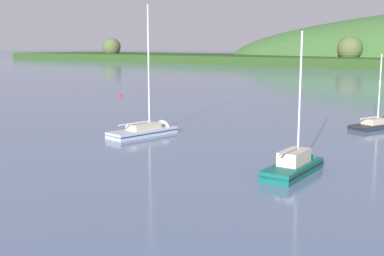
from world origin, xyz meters
TOP-DOWN VIEW (x-y plane):
  - sailboat_midwater_white at (11.61, 55.29)m, footprint 4.63×6.96m
  - sailboat_far_left at (-7.13, 37.92)m, footprint 4.09×8.76m
  - sailboat_outer_reach at (11.52, 31.59)m, footprint 2.22×7.35m
  - mooring_buoy_midchannel at (-35.92, 65.30)m, footprint 0.76×0.76m

SIDE VIEW (x-z plane):
  - mooring_buoy_midchannel at x=-35.92m, z-range -0.42..0.42m
  - sailboat_midwater_white at x=11.61m, z-range -4.48..4.83m
  - sailboat_far_left at x=-7.13m, z-range -6.90..7.39m
  - sailboat_outer_reach at x=11.52m, z-range -5.12..5.89m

